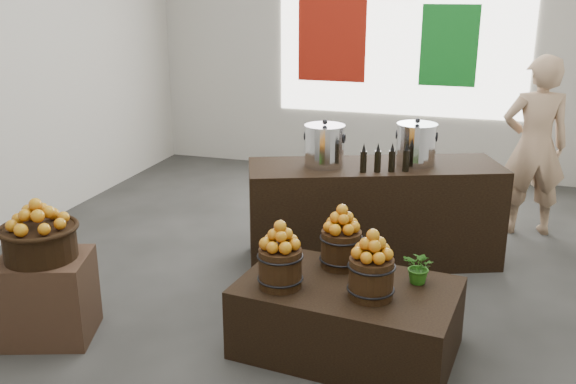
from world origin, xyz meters
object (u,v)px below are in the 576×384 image
(wicker_basket, at_px, (40,243))
(stock_pot_center, at_px, (416,145))
(crate, at_px, (47,298))
(shopper, at_px, (534,146))
(stock_pot_left, at_px, (324,147))
(counter, at_px, (373,213))
(display_table, at_px, (347,318))

(wicker_basket, height_order, stock_pot_center, stock_pot_center)
(crate, xyz_separation_m, stock_pot_center, (2.30, 2.15, 0.77))
(shopper, bearing_deg, crate, 31.11)
(wicker_basket, xyz_separation_m, stock_pot_left, (1.54, 1.86, 0.36))
(stock_pot_center, bearing_deg, wicker_basket, -136.92)
(stock_pot_left, relative_size, stock_pot_center, 1.00)
(counter, xyz_separation_m, stock_pot_center, (0.33, 0.13, 0.63))
(crate, bearing_deg, display_table, 12.16)
(wicker_basket, distance_m, stock_pot_left, 2.44)
(crate, xyz_separation_m, stock_pot_left, (1.54, 1.86, 0.77))
(stock_pot_left, distance_m, stock_pot_center, 0.81)
(display_table, bearing_deg, stock_pot_left, 116.85)
(crate, distance_m, display_table, 2.12)
(shopper, bearing_deg, stock_pot_left, 24.09)
(crate, height_order, stock_pot_center, stock_pot_center)
(display_table, height_order, stock_pot_center, stock_pot_center)
(display_table, relative_size, stock_pot_left, 4.19)
(crate, bearing_deg, wicker_basket, 0.00)
(stock_pot_center, bearing_deg, stock_pot_left, -158.70)
(crate, distance_m, counter, 2.82)
(shopper, bearing_deg, wicker_basket, 31.11)
(counter, height_order, shopper, shopper)
(wicker_basket, xyz_separation_m, display_table, (2.07, 0.45, -0.47))
(crate, distance_m, shopper, 4.67)
(wicker_basket, relative_size, counter, 0.22)
(counter, bearing_deg, crate, -155.56)
(stock_pot_left, bearing_deg, wicker_basket, -129.79)
(crate, distance_m, stock_pot_left, 2.54)
(stock_pot_center, xyz_separation_m, shopper, (1.05, 1.05, -0.18))
(wicker_basket, height_order, display_table, wicker_basket)
(crate, relative_size, counter, 0.28)
(wicker_basket, distance_m, display_table, 2.17)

